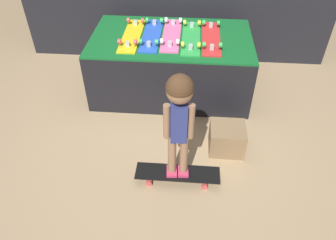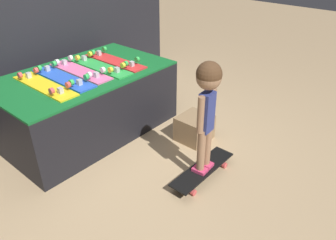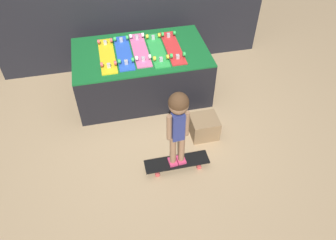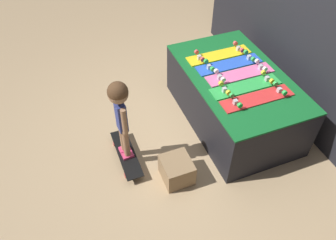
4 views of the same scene
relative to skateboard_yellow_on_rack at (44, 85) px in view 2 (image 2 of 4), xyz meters
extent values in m
plane|color=tan|center=(0.42, -0.67, -0.68)|extent=(16.00, 16.00, 0.00)
cube|color=black|center=(0.42, 0.02, -0.36)|extent=(1.72, 1.03, 0.64)
cube|color=#146028|center=(0.42, 0.02, -0.03)|extent=(1.72, 1.03, 0.02)
cube|color=yellow|center=(0.00, 0.00, -0.01)|extent=(0.19, 0.79, 0.01)
cube|color=#B7B7BC|center=(0.00, 0.26, 0.02)|extent=(0.04, 0.04, 0.05)
cylinder|color=#D84C4C|center=(0.08, 0.26, 0.05)|extent=(0.03, 0.05, 0.05)
cylinder|color=#D84C4C|center=(-0.08, 0.26, 0.05)|extent=(0.03, 0.05, 0.05)
cube|color=#B7B7BC|center=(0.00, -0.26, 0.02)|extent=(0.04, 0.04, 0.05)
cylinder|color=#D84C4C|center=(0.08, -0.26, 0.05)|extent=(0.03, 0.05, 0.05)
cylinder|color=#D84C4C|center=(-0.08, -0.26, 0.05)|extent=(0.03, 0.05, 0.05)
cube|color=blue|center=(0.21, 0.02, -0.01)|extent=(0.19, 0.79, 0.01)
cube|color=#B7B7BC|center=(0.21, 0.28, 0.02)|extent=(0.04, 0.04, 0.05)
cylinder|color=green|center=(0.29, 0.28, 0.05)|extent=(0.03, 0.05, 0.05)
cylinder|color=green|center=(0.13, 0.28, 0.05)|extent=(0.03, 0.05, 0.05)
cube|color=#B7B7BC|center=(0.21, -0.24, 0.02)|extent=(0.04, 0.04, 0.05)
cylinder|color=green|center=(0.29, -0.24, 0.05)|extent=(0.03, 0.05, 0.05)
cylinder|color=green|center=(0.13, -0.24, 0.05)|extent=(0.03, 0.05, 0.05)
cube|color=pink|center=(0.42, 0.04, -0.01)|extent=(0.19, 0.79, 0.01)
cube|color=#B7B7BC|center=(0.42, 0.31, 0.02)|extent=(0.04, 0.04, 0.05)
cylinder|color=white|center=(0.50, 0.31, 0.05)|extent=(0.03, 0.05, 0.05)
cylinder|color=white|center=(0.34, 0.31, 0.05)|extent=(0.03, 0.05, 0.05)
cube|color=#B7B7BC|center=(0.42, -0.22, 0.02)|extent=(0.04, 0.04, 0.05)
cylinder|color=white|center=(0.50, -0.22, 0.05)|extent=(0.03, 0.05, 0.05)
cylinder|color=white|center=(0.34, -0.22, 0.05)|extent=(0.03, 0.05, 0.05)
cube|color=green|center=(0.63, -0.01, -0.01)|extent=(0.19, 0.79, 0.01)
cube|color=#B7B7BC|center=(0.63, 0.25, 0.02)|extent=(0.04, 0.04, 0.05)
cylinder|color=yellow|center=(0.71, 0.25, 0.05)|extent=(0.03, 0.05, 0.05)
cylinder|color=yellow|center=(0.55, 0.25, 0.05)|extent=(0.03, 0.05, 0.05)
cube|color=#B7B7BC|center=(0.63, -0.27, 0.02)|extent=(0.04, 0.04, 0.05)
cylinder|color=yellow|center=(0.71, -0.27, 0.05)|extent=(0.03, 0.05, 0.05)
cylinder|color=yellow|center=(0.55, -0.27, 0.05)|extent=(0.03, 0.05, 0.05)
cube|color=red|center=(0.84, 0.00, -0.01)|extent=(0.19, 0.79, 0.01)
cube|color=#B7B7BC|center=(0.84, 0.26, 0.02)|extent=(0.04, 0.04, 0.05)
cylinder|color=green|center=(0.92, 0.26, 0.05)|extent=(0.03, 0.05, 0.05)
cylinder|color=green|center=(0.76, 0.26, 0.05)|extent=(0.03, 0.05, 0.05)
cube|color=#B7B7BC|center=(0.84, -0.26, 0.02)|extent=(0.04, 0.04, 0.05)
cylinder|color=green|center=(0.92, -0.26, 0.05)|extent=(0.03, 0.05, 0.05)
cylinder|color=green|center=(0.76, -0.26, 0.05)|extent=(0.03, 0.05, 0.05)
cube|color=black|center=(0.57, -1.37, -0.59)|extent=(0.72, 0.18, 0.01)
cube|color=#B7B7BC|center=(0.81, -1.37, -0.63)|extent=(0.04, 0.04, 0.05)
cylinder|color=#D84C4C|center=(0.81, -1.29, -0.65)|extent=(0.05, 0.03, 0.05)
cylinder|color=#D84C4C|center=(0.81, -1.44, -0.65)|extent=(0.05, 0.03, 0.05)
cube|color=#B7B7BC|center=(0.34, -1.37, -0.63)|extent=(0.04, 0.04, 0.05)
cylinder|color=#D84C4C|center=(0.34, -1.29, -0.65)|extent=(0.05, 0.03, 0.05)
cylinder|color=#D84C4C|center=(0.34, -1.44, -0.65)|extent=(0.05, 0.03, 0.05)
cube|color=#E03D6B|center=(0.62, -1.36, -0.57)|extent=(0.10, 0.13, 0.03)
cylinder|color=#997051|center=(0.62, -1.36, -0.36)|extent=(0.07, 0.07, 0.39)
cube|color=#E03D6B|center=(0.53, -1.37, -0.57)|extent=(0.10, 0.13, 0.03)
cylinder|color=#997051|center=(0.53, -1.37, -0.36)|extent=(0.07, 0.07, 0.39)
cube|color=navy|center=(0.57, -1.37, -0.03)|extent=(0.13, 0.10, 0.34)
cylinder|color=#997051|center=(0.66, -1.36, -0.02)|extent=(0.05, 0.05, 0.31)
cylinder|color=#997051|center=(0.49, -1.37, -0.02)|extent=(0.05, 0.05, 0.31)
sphere|color=#997051|center=(0.57, -1.37, 0.26)|extent=(0.19, 0.19, 0.19)
sphere|color=#4C331E|center=(0.57, -1.37, 0.29)|extent=(0.20, 0.20, 0.20)
cube|color=#8E704C|center=(1.01, -0.95, -0.55)|extent=(0.32, 0.30, 0.26)
camera|label=1|loc=(0.64, -3.21, 1.55)|focal=35.00mm
camera|label=2|loc=(-1.32, -2.59, 1.20)|focal=35.00mm
camera|label=3|loc=(-0.01, -3.54, 2.28)|focal=35.00mm
camera|label=4|loc=(2.87, -1.77, 2.21)|focal=35.00mm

